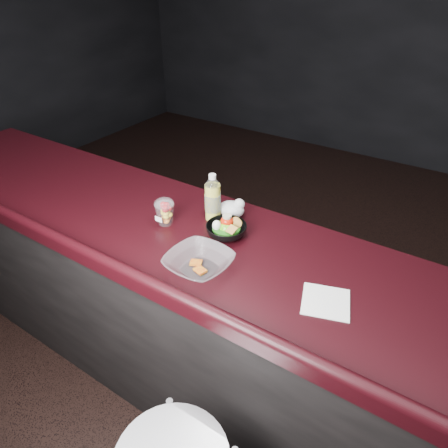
{
  "coord_description": "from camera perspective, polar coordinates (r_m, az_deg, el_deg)",
  "views": [
    {
      "loc": [
        0.73,
        -0.81,
        2.0
      ],
      "look_at": [
        -0.02,
        0.33,
        1.1
      ],
      "focal_mm": 32.0,
      "sensor_mm": 36.0,
      "label": 1
    }
  ],
  "objects": [
    {
      "name": "fruit_cup",
      "position": [
        1.77,
        -8.48,
        1.86
      ],
      "size": [
        0.09,
        0.09,
        0.13
      ],
      "color": "white",
      "rests_on": "counter"
    },
    {
      "name": "lemonade_bottle",
      "position": [
        1.78,
        -1.61,
        3.37
      ],
      "size": [
        0.07,
        0.07,
        0.22
      ],
      "color": "yellow",
      "rests_on": "counter"
    },
    {
      "name": "plastic_bag",
      "position": [
        1.82,
        1.23,
        2.22
      ],
      "size": [
        0.12,
        0.1,
        0.09
      ],
      "color": "silver",
      "rests_on": "counter"
    },
    {
      "name": "counter",
      "position": [
        1.99,
        -0.1,
        -14.91
      ],
      "size": [
        4.06,
        0.71,
        1.02
      ],
      "color": "black",
      "rests_on": "ground"
    },
    {
      "name": "paper_napkin",
      "position": [
        1.44,
        14.33,
        -10.69
      ],
      "size": [
        0.2,
        0.2,
        0.0
      ],
      "primitive_type": "cube",
      "rotation": [
        0.0,
        0.0,
        0.32
      ],
      "color": "white",
      "rests_on": "counter"
    },
    {
      "name": "room_shell",
      "position": [
        1.1,
        -9.55,
        24.2
      ],
      "size": [
        8.0,
        8.0,
        8.0
      ],
      "color": "black",
      "rests_on": "ground"
    },
    {
      "name": "snack_bowl",
      "position": [
        1.69,
        0.3,
        -0.75
      ],
      "size": [
        0.18,
        0.18,
        0.1
      ],
      "rotation": [
        0.0,
        0.0,
        0.03
      ],
      "color": "black",
      "rests_on": "counter"
    },
    {
      "name": "takeout_bowl",
      "position": [
        1.51,
        -3.61,
        -5.56
      ],
      "size": [
        0.25,
        0.25,
        0.06
      ],
      "rotation": [
        0.0,
        0.0,
        -0.04
      ],
      "color": "silver",
      "rests_on": "counter"
    },
    {
      "name": "green_apple",
      "position": [
        1.69,
        0.38,
        -0.61
      ],
      "size": [
        0.07,
        0.07,
        0.08
      ],
      "color": "#388C10",
      "rests_on": "counter"
    },
    {
      "name": "ground",
      "position": [
        2.28,
        -4.78,
        -28.3
      ],
      "size": [
        8.0,
        8.0,
        0.0
      ],
      "primitive_type": "plane",
      "color": "black",
      "rests_on": "ground"
    }
  ]
}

